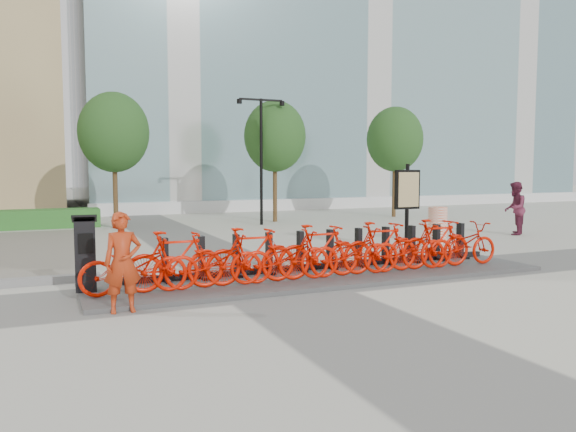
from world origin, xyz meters
name	(u,v)px	position (x,y,z in m)	size (l,w,h in m)	color
ground	(272,285)	(0.00, 0.00, 0.00)	(120.00, 120.00, 0.00)	#BBBAA9
glass_building	(318,28)	(14.00, 26.00, 12.00)	(32.00, 16.00, 24.00)	slate
hedge_b	(15,220)	(-5.00, 13.20, 0.35)	(6.00, 1.20, 0.70)	#26701C
tree_1	(114,133)	(-1.50, 12.00, 3.59)	(2.60, 2.60, 5.10)	brown
tree_2	(275,136)	(5.00, 12.00, 3.59)	(2.60, 2.60, 5.10)	brown
tree_3	(395,139)	(11.00, 12.00, 3.59)	(2.60, 2.60, 5.10)	brown
streetlamp	(261,146)	(4.00, 11.00, 3.13)	(2.00, 0.20, 5.00)	black
dock_pad	(324,276)	(1.30, 0.30, 0.04)	(9.60, 2.40, 0.08)	#474747
dock_rail_posts	(317,250)	(1.36, 0.77, 0.51)	(8.02, 0.50, 0.85)	black
bike_0	(134,266)	(-2.60, -0.05, 0.57)	(0.65, 1.85, 0.97)	red
bike_1	(175,261)	(-1.88, -0.05, 0.62)	(0.51, 1.80, 1.08)	red
bike_2	(214,261)	(-1.16, -0.05, 0.57)	(0.65, 1.85, 0.97)	red
bike_3	(251,256)	(-0.44, -0.05, 0.62)	(0.51, 1.80, 1.08)	red
bike_4	(286,256)	(0.28, -0.05, 0.57)	(0.65, 1.85, 0.97)	red
bike_5	(319,251)	(1.00, -0.05, 0.62)	(0.51, 1.80, 1.08)	red
bike_6	(351,252)	(1.72, -0.05, 0.57)	(0.65, 1.85, 0.97)	red
bike_7	(381,247)	(2.44, -0.05, 0.62)	(0.51, 1.80, 1.08)	red
bike_8	(409,248)	(3.16, -0.05, 0.57)	(0.65, 1.85, 0.97)	red
bike_9	(436,243)	(3.88, -0.05, 0.62)	(0.51, 1.80, 1.08)	red
bike_10	(462,244)	(4.60, -0.05, 0.57)	(0.65, 1.85, 0.97)	red
kiosk	(85,254)	(-3.35, 0.53, 0.74)	(0.45, 0.39, 1.38)	black
worker_red	(123,262)	(-2.90, -0.93, 0.80)	(0.58, 0.38, 1.59)	#AC2F10
pedestrian	(515,208)	(10.67, 4.36, 0.90)	(0.88, 0.69, 1.81)	maroon
construction_barrel	(437,225)	(6.99, 3.80, 0.55)	(0.57, 0.57, 1.10)	#EC5321
map_sign	(407,193)	(5.21, 2.90, 1.58)	(0.78, 0.14, 2.38)	black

